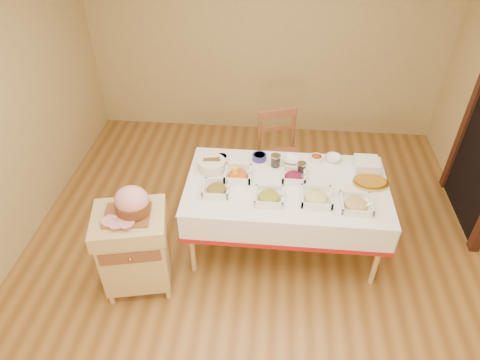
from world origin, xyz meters
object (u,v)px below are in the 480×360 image
dining_chair (280,156)px  butcher_cart (134,247)px  plate_stack (366,166)px  brass_platter (371,182)px  preserve_jar_right (301,168)px  bread_basket (212,165)px  ham_on_board (131,204)px  mustard_bottle (235,172)px  preserve_jar_left (276,161)px  dining_table (286,198)px

dining_chair → butcher_cart: bearing=-130.7°
plate_stack → brass_platter: size_ratio=0.68×
plate_stack → brass_platter: 0.20m
preserve_jar_right → bread_basket: size_ratio=0.42×
ham_on_board → brass_platter: 2.09m
butcher_cart → mustard_bottle: (0.80, 0.65, 0.36)m
mustard_bottle → plate_stack: mustard_bottle is taller
brass_platter → preserve_jar_left: bearing=166.9°
dining_chair → preserve_jar_right: size_ratio=9.28×
preserve_jar_right → mustard_bottle: (-0.60, -0.15, 0.03)m
preserve_jar_left → mustard_bottle: bearing=-147.1°
butcher_cart → bread_basket: 1.02m
dining_chair → preserve_jar_left: (-0.05, -0.52, 0.30)m
preserve_jar_left → bread_basket: preserve_jar_left is taller
dining_chair → ham_on_board: bearing=-130.4°
dining_table → mustard_bottle: (-0.47, 0.04, 0.24)m
preserve_jar_left → preserve_jar_right: (0.24, -0.08, -0.01)m
mustard_bottle → preserve_jar_left: bearing=32.9°
preserve_jar_left → brass_platter: (0.86, -0.20, -0.03)m
preserve_jar_right → bread_basket: (-0.83, -0.02, 0.00)m
brass_platter → bread_basket: bearing=176.1°
ham_on_board → mustard_bottle: (0.76, 0.62, -0.10)m
dining_table → preserve_jar_right: bearing=55.1°
dining_chair → bread_basket: (-0.64, -0.62, 0.30)m
preserve_jar_right → plate_stack: (0.60, 0.08, 0.01)m
ham_on_board → mustard_bottle: 0.99m
bread_basket → brass_platter: size_ratio=0.81×
brass_platter → plate_stack: bearing=95.6°
dining_chair → plate_stack: size_ratio=4.61×
butcher_cart → preserve_jar_left: bearing=37.2°
butcher_cart → ham_on_board: bearing=38.1°
dining_chair → preserve_jar_left: 0.60m
dining_table → dining_chair: size_ratio=1.83×
butcher_cart → bread_basket: (0.57, 0.78, 0.34)m
preserve_jar_right → brass_platter: 0.63m
butcher_cart → preserve_jar_right: preserve_jar_right is taller
preserve_jar_left → plate_stack: (0.84, -0.00, 0.01)m
dining_chair → brass_platter: bearing=-41.5°
dining_chair → brass_platter: 1.12m
preserve_jar_left → preserve_jar_right: preserve_jar_left is taller
brass_platter → preserve_jar_right: bearing=169.4°
dining_chair → plate_stack: 1.00m
mustard_bottle → preserve_jar_right: bearing=13.9°
ham_on_board → mustard_bottle: size_ratio=2.31×
butcher_cart → dining_chair: 1.85m
plate_stack → ham_on_board: bearing=-156.6°
preserve_jar_right → dining_table: bearing=-124.9°
ham_on_board → plate_stack: size_ratio=1.79×
dining_table → preserve_jar_left: 0.36m
preserve_jar_right → dining_chair: bearing=108.0°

